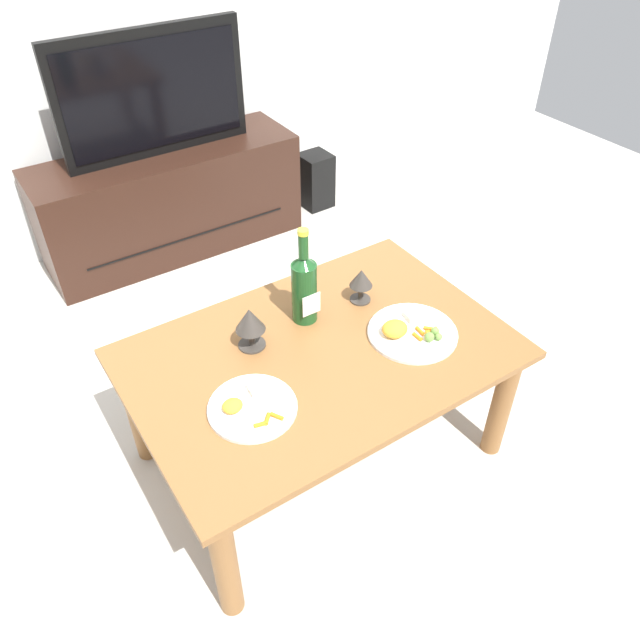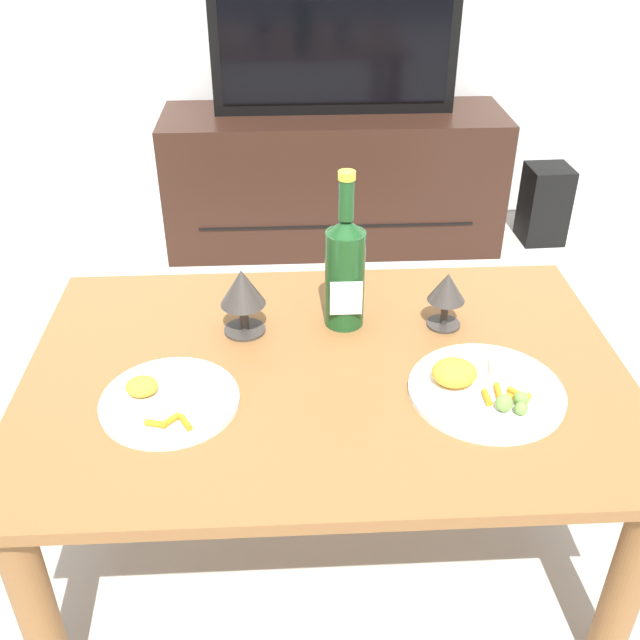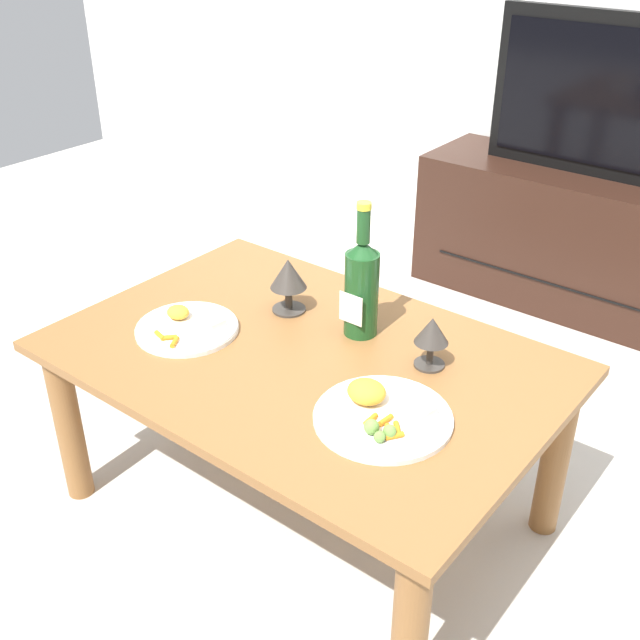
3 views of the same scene
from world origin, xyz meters
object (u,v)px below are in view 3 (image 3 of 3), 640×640
tv_stand (588,243)px  tv_screen (615,98)px  dinner_plate_left (187,327)px  dinner_plate_right (382,413)px  wine_bottle (362,284)px  dining_table (304,382)px  goblet_left (288,276)px  goblet_right (432,333)px

tv_stand → tv_screen: tv_screen is taller
dinner_plate_left → tv_stand: bearing=75.8°
tv_screen → dinner_plate_right: (0.17, -1.66, -0.31)m
wine_bottle → dinner_plate_right: (0.24, -0.26, -0.12)m
dining_table → tv_stand: tv_stand is taller
dining_table → dinner_plate_left: dinner_plate_left is taller
tv_stand → dining_table: bearing=-94.5°
tv_stand → goblet_left: 1.49m
tv_stand → wine_bottle: wine_bottle is taller
dining_table → wine_bottle: size_ratio=3.45×
wine_bottle → dinner_plate_right: 0.38m
tv_stand → dinner_plate_right: (0.17, -1.66, 0.24)m
wine_bottle → goblet_right: bearing=-6.0°
tv_stand → wine_bottle: 1.45m
tv_screen → dinner_plate_left: size_ratio=3.48×
dining_table → goblet_left: (-0.17, 0.14, 0.18)m
wine_bottle → dinner_plate_left: 0.45m
tv_screen → goblet_right: (0.14, -1.42, -0.24)m
goblet_right → dinner_plate_right: (0.03, -0.24, -0.07)m
goblet_left → goblet_right: (0.43, 0.00, -0.01)m
dining_table → wine_bottle: (0.05, 0.16, 0.22)m
wine_bottle → goblet_right: size_ratio=2.72×
tv_screen → dinner_plate_right: size_ratio=3.05×
tv_screen → wine_bottle: tv_screen is taller
dinner_plate_left → dinner_plate_right: size_ratio=0.88×
dining_table → wine_bottle: 0.28m
tv_stand → wine_bottle: (-0.07, -1.40, 0.36)m
dinner_plate_left → dinner_plate_right: 0.59m
dinner_plate_left → goblet_left: bearing=61.1°
dinner_plate_left → wine_bottle: bearing=37.1°
goblet_right → dinner_plate_left: size_ratio=0.49×
dinner_plate_left → dinner_plate_right: (0.59, 0.00, 0.00)m
goblet_right → wine_bottle: bearing=174.0°
dining_table → dinner_plate_right: size_ratio=4.05×
goblet_left → goblet_right: 0.43m
goblet_right → goblet_left: bearing=-180.0°
goblet_left → dinner_plate_right: size_ratio=0.50×
tv_stand → goblet_left: bearing=-101.4°
wine_bottle → dining_table: bearing=-106.3°
tv_stand → dinner_plate_right: size_ratio=4.45×
wine_bottle → tv_stand: bearing=87.0°
tv_stand → goblet_left: size_ratio=8.87×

